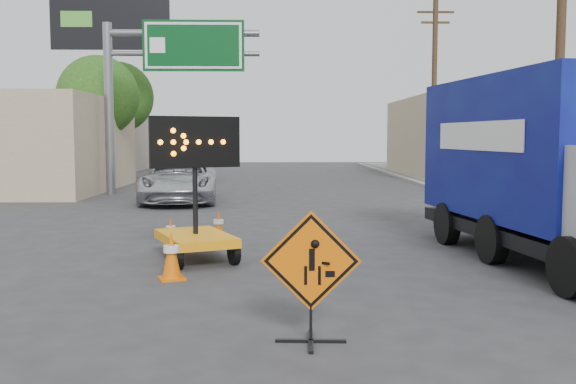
{
  "coord_description": "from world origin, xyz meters",
  "views": [
    {
      "loc": [
        0.05,
        -7.85,
        2.35
      ],
      "look_at": [
        0.29,
        2.84,
        1.41
      ],
      "focal_mm": 40.0,
      "sensor_mm": 36.0,
      "label": 1
    }
  ],
  "objects_px": {
    "construction_sign": "(311,273)",
    "arrow_board": "(196,228)",
    "pickup_truck": "(179,180)",
    "box_truck": "(548,178)"
  },
  "relations": [
    {
      "from": "construction_sign",
      "to": "arrow_board",
      "type": "bearing_deg",
      "value": 114.13
    },
    {
      "from": "pickup_truck",
      "to": "box_truck",
      "type": "height_order",
      "value": "box_truck"
    },
    {
      "from": "arrow_board",
      "to": "box_truck",
      "type": "relative_size",
      "value": 0.36
    },
    {
      "from": "construction_sign",
      "to": "box_truck",
      "type": "relative_size",
      "value": 0.2
    },
    {
      "from": "arrow_board",
      "to": "box_truck",
      "type": "xyz_separation_m",
      "value": [
        6.55,
        -0.3,
        0.96
      ]
    },
    {
      "from": "arrow_board",
      "to": "box_truck",
      "type": "bearing_deg",
      "value": -25.71
    },
    {
      "from": "construction_sign",
      "to": "box_truck",
      "type": "bearing_deg",
      "value": 47.34
    },
    {
      "from": "construction_sign",
      "to": "arrow_board",
      "type": "height_order",
      "value": "arrow_board"
    },
    {
      "from": "construction_sign",
      "to": "pickup_truck",
      "type": "bearing_deg",
      "value": 106.4
    },
    {
      "from": "pickup_truck",
      "to": "construction_sign",
      "type": "bearing_deg",
      "value": -81.4
    }
  ]
}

